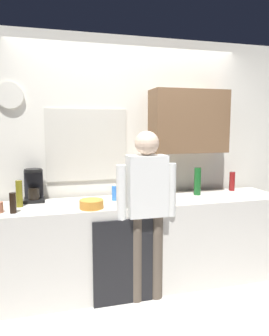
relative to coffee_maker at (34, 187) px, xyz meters
name	(u,v)px	position (x,y,z in m)	size (l,w,h in m)	color
ground_plane	(146,298)	(1.01, -0.56, -1.04)	(8.00, 8.00, 0.00)	silver
kitchen_counter	(138,243)	(1.01, -0.26, -0.59)	(3.12, 0.64, 0.89)	beige
dishwasher_panel	(123,263)	(0.78, -0.59, -0.64)	(0.56, 0.02, 0.80)	black
back_wall_assembly	(134,152)	(1.08, 0.14, 0.31)	(4.72, 0.42, 2.60)	silver
coffee_maker	(34,187)	(0.00, 0.00, 0.00)	(0.20, 0.20, 0.33)	black
bottle_green_wine	(197,181)	(1.72, -0.17, 0.00)	(0.07, 0.07, 0.30)	#195923
bottle_dark_sauce	(13,203)	(-0.16, -0.43, -0.06)	(0.06, 0.06, 0.18)	black
bottle_red_vinegar	(232,181)	(2.22, -0.06, -0.04)	(0.06, 0.06, 0.22)	maroon
bottle_olive_oil	(19,194)	(-0.12, -0.21, -0.02)	(0.06, 0.06, 0.25)	olive
mixing_bowl	(91,204)	(0.52, -0.45, -0.11)	(0.22, 0.22, 0.08)	orange
dish_soap	(115,193)	(0.79, -0.19, -0.07)	(0.06, 0.06, 0.18)	blue
person_at_sink	(147,202)	(1.01, -0.56, -0.09)	(0.57, 0.22, 1.60)	brown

